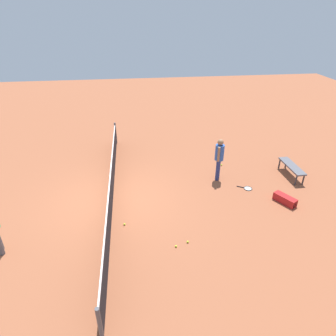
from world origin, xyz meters
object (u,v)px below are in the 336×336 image
Objects in this scene: tennis_racket_near_player at (247,188)px; tennis_ball_near_player at (124,224)px; tennis_ball_midcourt at (217,154)px; tennis_ball_baseline at (188,242)px; player_near_side at (219,156)px; tennis_ball_by_net at (176,246)px; courtside_bench at (292,167)px; tennis_ball_stray_left at (221,165)px; equipment_bag at (286,200)px.

tennis_ball_near_player is (-1.52, 4.60, 0.02)m from tennis_racket_near_player.
tennis_ball_baseline is at bearing 156.23° from tennis_ball_midcourt.
tennis_ball_near_player is 2.10m from tennis_ball_baseline.
player_near_side is 2.86× the size of tennis_racket_near_player.
tennis_ball_by_net is 0.04× the size of courtside_bench.
courtside_bench is at bearing -115.49° from tennis_ball_stray_left.
player_near_side is 2.85m from equipment_bag.
tennis_racket_near_player is 2.22m from courtside_bench.
tennis_ball_midcourt is at bearing -5.11° from tennis_ball_stray_left.
equipment_bag is (-4.02, -1.33, 0.11)m from tennis_ball_midcourt.
player_near_side is 4.00m from tennis_ball_baseline.
tennis_ball_baseline is 5.01m from tennis_ball_stray_left.
equipment_bag is at bearing -161.66° from tennis_ball_midcourt.
tennis_ball_midcourt is (2.95, 0.35, 0.02)m from tennis_racket_near_player.
tennis_ball_midcourt is at bearing -43.54° from tennis_ball_near_player.
tennis_racket_near_player is 8.99× the size of tennis_ball_baseline.
player_near_side reaches higher than tennis_racket_near_player.
tennis_racket_near_player is at bearing -49.55° from tennis_ball_by_net.
tennis_ball_baseline is (0.13, -0.36, 0.00)m from tennis_ball_by_net.
player_near_side is 25.76× the size of tennis_ball_stray_left.
tennis_ball_near_player and tennis_ball_stray_left have the same top height.
courtside_bench reaches higher than tennis_ball_baseline.
courtside_bench is 1.81× the size of equipment_bag.
equipment_bag reaches higher than tennis_ball_midcourt.
tennis_ball_near_player is 0.08× the size of equipment_bag.
tennis_ball_stray_left is at bearing 64.51° from courtside_bench.
tennis_ball_near_player is at bearing 60.87° from tennis_ball_baseline.
tennis_ball_stray_left is at bearing 25.75° from equipment_bag.
tennis_ball_near_player is at bearing 108.29° from tennis_racket_near_player.
tennis_ball_by_net is at bearing -128.13° from tennis_ball_near_player.
courtside_bench reaches higher than tennis_ball_by_net.
tennis_racket_near_player is 0.71× the size of equipment_bag.
tennis_ball_near_player is 1.00× the size of tennis_ball_by_net.
tennis_ball_stray_left is (1.89, 0.45, 0.02)m from tennis_racket_near_player.
tennis_ball_by_net is 0.08× the size of equipment_bag.
tennis_racket_near_player is at bearing 108.53° from courtside_bench.
tennis_ball_baseline is at bearing -119.13° from tennis_ball_near_player.
tennis_ball_near_player is 1.87m from tennis_ball_by_net.
equipment_bag is at bearing -154.25° from tennis_ball_stray_left.
tennis_ball_by_net is at bearing 130.45° from tennis_racket_near_player.
tennis_ball_baseline is at bearing -70.13° from tennis_ball_by_net.
tennis_ball_stray_left reaches higher than tennis_racket_near_player.
tennis_ball_baseline is at bearing 132.52° from tennis_racket_near_player.
tennis_racket_near_player is at bearing -71.71° from tennis_ball_near_player.
tennis_ball_near_player is (-2.39, 3.67, -0.98)m from player_near_side.
tennis_ball_by_net is at bearing 109.87° from tennis_ball_baseline.
tennis_ball_stray_left is at bearing -50.60° from tennis_ball_near_player.
tennis_ball_stray_left is at bearing -30.49° from tennis_ball_by_net.
tennis_ball_midcourt is 3.33m from courtside_bench.
player_near_side reaches higher than tennis_ball_baseline.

